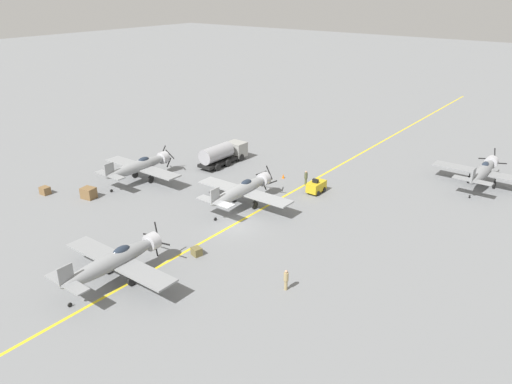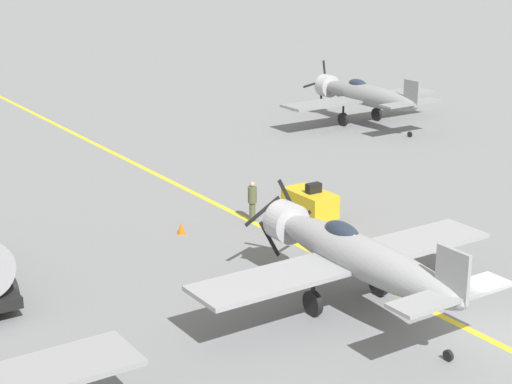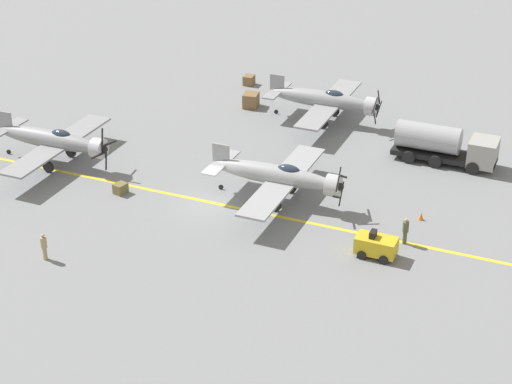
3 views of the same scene
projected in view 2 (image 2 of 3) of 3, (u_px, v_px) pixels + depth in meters
The scene contains 7 objects.
ground_plane at pixel (491, 341), 27.60m from camera, with size 400.00×400.00×0.00m, color slate.
taxiway_stripe at pixel (491, 341), 27.60m from camera, with size 0.30×160.00×0.01m, color yellow.
airplane_far_right at pixel (364, 95), 57.67m from camera, with size 12.00×9.98×3.79m.
airplane_mid_center at pixel (355, 255), 29.36m from camera, with size 12.00×9.98×3.65m.
tow_tractor at pixel (310, 203), 38.88m from camera, with size 1.57×2.60×1.79m.
ground_crew_inspecting at pixel (252, 200), 38.64m from camera, with size 0.41×0.41×1.86m.
traffic_cone at pixel (181, 228), 37.19m from camera, with size 0.36×0.36×0.55m, color orange.
Camera 2 is at (-20.15, -16.58, 12.72)m, focal length 60.00 mm.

